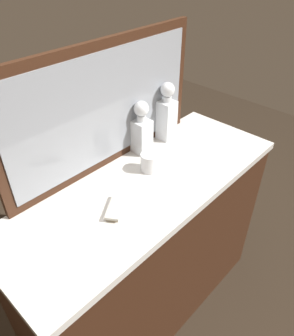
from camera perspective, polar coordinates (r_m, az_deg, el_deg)
The scene contains 7 objects.
ground_plane at distance 2.15m, azimuth -0.00°, elevation -22.39°, with size 6.00×6.00×0.00m, color #2D2319.
dresser at distance 1.76m, azimuth -0.00°, elevation -14.48°, with size 1.38×0.52×0.94m.
dresser_mirror at distance 1.42m, azimuth -7.23°, elevation 10.53°, with size 1.05×0.03×0.56m.
crystal_decanter_far_left at distance 1.68m, azimuth 3.46°, elevation 8.94°, with size 0.08×0.08×0.31m.
crystal_decanter_far_right at distance 1.57m, azimuth -0.95°, elevation 6.29°, with size 0.08×0.08×0.27m.
crystal_tumbler_left at distance 1.48m, azimuth 0.42°, elevation 0.88°, with size 0.08×0.08×0.09m.
silver_brush_left at distance 1.29m, azimuth -5.51°, elevation -6.94°, with size 0.15×0.13×0.02m.
Camera 1 is at (-0.81, -0.76, 1.84)m, focal length 34.74 mm.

